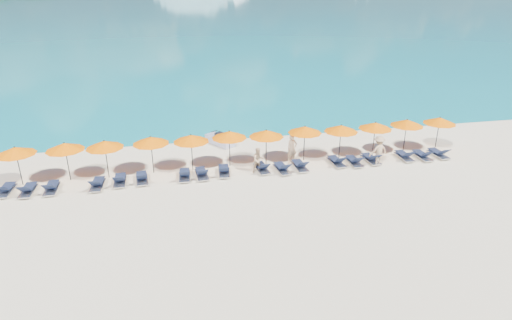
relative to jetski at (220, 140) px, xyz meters
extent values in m
plane|color=beige|center=(1.24, -9.16, -0.34)|extent=(1400.00, 1400.00, 0.00)
ellipsoid|color=black|center=(-148.76, 550.84, -35.34)|extent=(162.00, 126.00, 85.50)
cube|color=#AAA9C7|center=(-0.01, 0.02, -0.05)|extent=(1.94, 2.41, 0.53)
cube|color=black|center=(0.09, -0.14, 0.33)|extent=(0.91, 1.07, 0.34)
cylinder|color=black|center=(-0.31, 0.51, 0.48)|extent=(0.48, 0.32, 0.06)
imported|color=tan|center=(3.94, -4.14, 0.57)|extent=(0.74, 0.57, 1.81)
imported|color=tan|center=(1.61, -5.13, 0.42)|extent=(0.79, 0.53, 1.51)
imported|color=tan|center=(9.02, -5.50, 0.58)|extent=(1.26, 0.73, 1.84)
cylinder|color=black|center=(-11.55, -4.16, 0.76)|extent=(0.05, 0.05, 2.20)
cone|color=#FF6900|center=(-11.55, -4.16, 1.68)|extent=(2.10, 2.10, 0.42)
sphere|color=black|center=(-11.55, -4.16, 1.90)|extent=(0.08, 0.08, 0.08)
cylinder|color=black|center=(-9.08, -4.03, 0.76)|extent=(0.05, 0.05, 2.20)
cone|color=#FF6900|center=(-9.08, -4.03, 1.68)|extent=(2.10, 2.10, 0.42)
sphere|color=black|center=(-9.08, -4.03, 1.90)|extent=(0.08, 0.08, 0.08)
cylinder|color=black|center=(-6.97, -4.11, 0.76)|extent=(0.05, 0.05, 2.20)
cone|color=#FF6900|center=(-6.97, -4.11, 1.68)|extent=(2.10, 2.10, 0.42)
sphere|color=black|center=(-6.97, -4.11, 1.90)|extent=(0.08, 0.08, 0.08)
cylinder|color=black|center=(-4.46, -3.95, 0.76)|extent=(0.05, 0.05, 2.20)
cone|color=#FF6900|center=(-4.46, -3.95, 1.68)|extent=(2.10, 2.10, 0.42)
sphere|color=black|center=(-4.46, -3.95, 1.90)|extent=(0.08, 0.08, 0.08)
cylinder|color=black|center=(-2.17, -4.08, 0.76)|extent=(0.05, 0.05, 2.20)
cone|color=#FF6900|center=(-2.17, -4.08, 1.68)|extent=(2.10, 2.10, 0.42)
sphere|color=black|center=(-2.17, -4.08, 1.90)|extent=(0.08, 0.08, 0.08)
cylinder|color=black|center=(0.09, -3.89, 0.76)|extent=(0.05, 0.05, 2.20)
cone|color=#FF6900|center=(0.09, -3.89, 1.68)|extent=(2.10, 2.10, 0.42)
sphere|color=black|center=(0.09, -3.89, 1.90)|extent=(0.08, 0.08, 0.08)
cylinder|color=black|center=(2.30, -4.13, 0.76)|extent=(0.05, 0.05, 2.20)
cone|color=#FF6900|center=(2.30, -4.13, 1.68)|extent=(2.10, 2.10, 0.42)
sphere|color=black|center=(2.30, -4.13, 1.90)|extent=(0.08, 0.08, 0.08)
cylinder|color=black|center=(4.79, -3.91, 0.76)|extent=(0.05, 0.05, 2.20)
cone|color=#FF6900|center=(4.79, -3.91, 1.68)|extent=(2.10, 2.10, 0.42)
sphere|color=black|center=(4.79, -3.91, 1.90)|extent=(0.08, 0.08, 0.08)
cylinder|color=black|center=(7.06, -4.15, 0.76)|extent=(0.05, 0.05, 2.20)
cone|color=#FF6900|center=(7.06, -4.15, 1.68)|extent=(2.10, 2.10, 0.42)
sphere|color=black|center=(7.06, -4.15, 1.90)|extent=(0.08, 0.08, 0.08)
cylinder|color=black|center=(9.40, -4.07, 0.76)|extent=(0.05, 0.05, 2.20)
cone|color=#FF6900|center=(9.40, -4.07, 1.68)|extent=(2.10, 2.10, 0.42)
sphere|color=black|center=(9.40, -4.07, 1.90)|extent=(0.08, 0.08, 0.08)
cylinder|color=black|center=(11.68, -3.92, 0.76)|extent=(0.05, 0.05, 2.20)
cone|color=#FF6900|center=(11.68, -3.92, 1.68)|extent=(2.10, 2.10, 0.42)
sphere|color=black|center=(11.68, -3.92, 1.90)|extent=(0.08, 0.08, 0.08)
cylinder|color=black|center=(14.03, -3.93, 0.76)|extent=(0.05, 0.05, 2.20)
cone|color=#FF6900|center=(14.03, -3.93, 1.68)|extent=(2.10, 2.10, 0.42)
sphere|color=black|center=(14.03, -3.93, 1.90)|extent=(0.08, 0.08, 0.08)
cube|color=silver|center=(-12.09, -5.14, -0.20)|extent=(0.69, 1.72, 0.06)
cube|color=#17203C|center=(-12.08, -4.89, -0.04)|extent=(0.60, 1.12, 0.04)
cube|color=#17203C|center=(-12.11, -5.69, 0.21)|extent=(0.57, 0.56, 0.43)
cube|color=silver|center=(-10.95, -5.38, -0.20)|extent=(0.66, 1.72, 0.06)
cube|color=#17203C|center=(-10.94, -5.13, -0.04)|extent=(0.58, 1.11, 0.04)
cube|color=#17203C|center=(-10.96, -5.93, 0.21)|extent=(0.56, 0.55, 0.43)
cube|color=silver|center=(-9.78, -5.37, -0.20)|extent=(0.67, 1.72, 0.06)
cube|color=#17203C|center=(-9.79, -5.12, -0.04)|extent=(0.58, 1.11, 0.04)
cube|color=#17203C|center=(-9.77, -5.92, 0.21)|extent=(0.56, 0.55, 0.43)
cube|color=silver|center=(-7.43, -5.39, -0.20)|extent=(0.73, 1.74, 0.06)
cube|color=#17203C|center=(-7.42, -5.14, -0.04)|extent=(0.62, 1.13, 0.04)
cube|color=#17203C|center=(-7.47, -5.94, 0.21)|extent=(0.58, 0.57, 0.43)
cube|color=silver|center=(-6.28, -5.13, -0.20)|extent=(0.64, 1.71, 0.06)
cube|color=#17203C|center=(-6.28, -4.88, -0.04)|extent=(0.56, 1.11, 0.04)
cube|color=#17203C|center=(-6.28, -5.68, 0.21)|extent=(0.56, 0.54, 0.43)
cube|color=silver|center=(-5.09, -5.10, -0.20)|extent=(0.74, 1.74, 0.06)
cube|color=#17203C|center=(-5.11, -4.85, -0.04)|extent=(0.63, 1.14, 0.04)
cube|color=#17203C|center=(-5.05, -5.65, 0.21)|extent=(0.59, 0.58, 0.43)
cube|color=silver|center=(-2.72, -5.16, -0.20)|extent=(0.72, 1.73, 0.06)
cube|color=#17203C|center=(-2.70, -4.91, -0.04)|extent=(0.61, 1.13, 0.04)
cube|color=#17203C|center=(-2.75, -5.71, 0.21)|extent=(0.58, 0.57, 0.43)
cube|color=silver|center=(-1.74, -5.17, -0.20)|extent=(0.72, 1.73, 0.06)
cube|color=#17203C|center=(-1.76, -4.92, -0.04)|extent=(0.61, 1.13, 0.04)
cube|color=#17203C|center=(-1.71, -5.72, 0.21)|extent=(0.58, 0.57, 0.43)
cube|color=silver|center=(-0.43, -5.05, -0.20)|extent=(0.77, 1.75, 0.06)
cube|color=#17203C|center=(-0.41, -4.80, -0.04)|extent=(0.64, 1.14, 0.04)
cube|color=#17203C|center=(-0.48, -5.60, 0.21)|extent=(0.59, 0.58, 0.43)
cube|color=silver|center=(1.82, -5.06, -0.20)|extent=(0.74, 1.74, 0.06)
cube|color=#17203C|center=(1.80, -4.81, -0.04)|extent=(0.63, 1.14, 0.04)
cube|color=#17203C|center=(1.86, -5.61, 0.21)|extent=(0.59, 0.58, 0.43)
cube|color=silver|center=(2.98, -5.38, -0.20)|extent=(0.78, 1.75, 0.06)
cube|color=#17203C|center=(2.96, -5.13, -0.04)|extent=(0.66, 1.15, 0.04)
cube|color=#17203C|center=(3.04, -5.93, 0.21)|extent=(0.60, 0.59, 0.43)
cube|color=silver|center=(4.13, -5.22, -0.20)|extent=(0.68, 1.72, 0.06)
cube|color=#17203C|center=(4.12, -4.97, -0.04)|extent=(0.59, 1.12, 0.04)
cube|color=#17203C|center=(4.15, -5.77, 0.21)|extent=(0.57, 0.56, 0.43)
cube|color=silver|center=(6.53, -5.05, -0.20)|extent=(0.71, 1.73, 0.06)
cube|color=#17203C|center=(6.52, -4.80, -0.04)|extent=(0.61, 1.13, 0.04)
cube|color=#17203C|center=(6.56, -5.60, 0.21)|extent=(0.58, 0.57, 0.43)
cube|color=silver|center=(7.60, -5.25, -0.20)|extent=(0.63, 1.70, 0.06)
cube|color=#17203C|center=(7.60, -5.00, -0.04)|extent=(0.56, 1.10, 0.04)
cube|color=#17203C|center=(7.60, -5.80, 0.21)|extent=(0.55, 0.54, 0.43)
cube|color=silver|center=(8.79, -5.10, -0.20)|extent=(0.70, 1.73, 0.06)
cube|color=#17203C|center=(8.78, -4.85, -0.04)|extent=(0.60, 1.12, 0.04)
cube|color=#17203C|center=(8.82, -5.65, 0.21)|extent=(0.57, 0.56, 0.43)
cube|color=silver|center=(11.09, -5.07, -0.20)|extent=(0.67, 1.72, 0.06)
cube|color=#17203C|center=(11.10, -4.82, -0.04)|extent=(0.58, 1.12, 0.04)
cube|color=#17203C|center=(11.07, -5.62, 0.21)|extent=(0.57, 0.55, 0.43)
cube|color=silver|center=(12.25, -5.24, -0.20)|extent=(0.62, 1.70, 0.06)
cube|color=#17203C|center=(12.25, -4.99, -0.04)|extent=(0.55, 1.10, 0.04)
cube|color=#17203C|center=(12.25, -5.79, 0.21)|extent=(0.55, 0.54, 0.43)
cube|color=silver|center=(13.46, -5.14, -0.20)|extent=(0.68, 1.72, 0.06)
cube|color=#17203C|center=(13.45, -4.89, -0.04)|extent=(0.59, 1.12, 0.04)
cube|color=#17203C|center=(13.47, -5.69, 0.21)|extent=(0.57, 0.56, 0.43)
camera|label=1|loc=(-3.30, -27.74, 9.96)|focal=30.00mm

